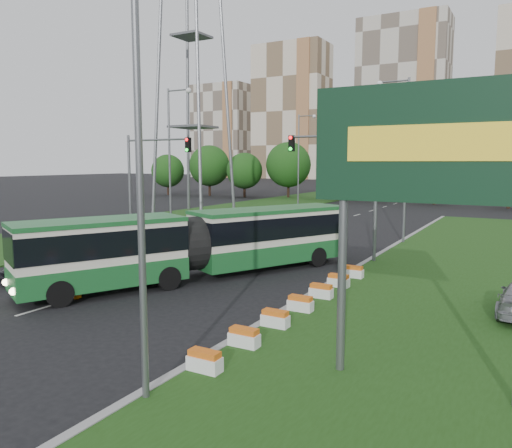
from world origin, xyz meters
The scene contains 20 objects.
ground centered at (0.00, 0.00, 0.00)m, with size 360.00×360.00×0.00m, color black.
grass_median centered at (13.00, 8.00, 0.07)m, with size 14.00×60.00×0.15m, color #1F4413.
median_kerb centered at (6.05, 8.00, 0.09)m, with size 0.30×60.00×0.18m, color #949494.
left_verge centered at (-18.00, 25.00, 0.05)m, with size 12.00×110.00×0.10m, color #1F4413.
lane_markings centered at (-3.00, 20.00, 0.00)m, with size 0.20×100.00×0.01m, color silver, non-canonical shape.
flower_planters centered at (6.70, -1.40, 0.45)m, with size 1.10×13.70×0.60m, color white, non-canonical shape.
billboard centered at (12.25, -6.00, 6.16)m, with size 6.00×0.37×8.00m.
traffic_mast_median centered at (4.78, 10.00, 5.35)m, with size 5.76×0.32×8.00m.
traffic_mast_left centered at (-10.38, 9.00, 5.35)m, with size 5.76×0.32×8.00m.
street_lamps centered at (-3.00, 10.00, 6.00)m, with size 36.00×60.00×12.00m, color slate, non-canonical shape.
transmission_pylon centered at (-20.00, 28.00, 22.00)m, with size 12.00×12.00×44.00m, color slate, non-canonical shape.
tree_line centered at (10.00, 55.00, 4.50)m, with size 120.00×8.00×9.00m, color #194512, non-canonical shape.
apartment_tower_west centered at (-65.00, 150.00, 24.00)m, with size 26.00×15.00×48.00m, color beige.
apartment_tower_cwest centered at (-25.00, 150.00, 26.00)m, with size 28.00×15.00×52.00m, color beige.
midrise_west centered at (-95.00, 150.00, 18.00)m, with size 22.00×14.00×36.00m, color beige.
articulated_bus centered at (-0.73, 1.94, 1.83)m, with size 2.83×18.17×2.99m.
car_left_near centered at (-7.32, -2.53, 0.71)m, with size 1.67×4.14×1.41m, color black.
car_left_far centered at (-9.64, 10.23, 0.64)m, with size 1.35×3.88×1.28m, color black.
pedestrian centered at (-4.28, -4.32, 0.85)m, with size 0.62×0.41×1.70m, color gray.
shopping_trolley centered at (-3.04, -4.12, 0.33)m, with size 0.39×0.42×0.68m.
Camera 1 is at (14.55, -19.07, 6.03)m, focal length 35.00 mm.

